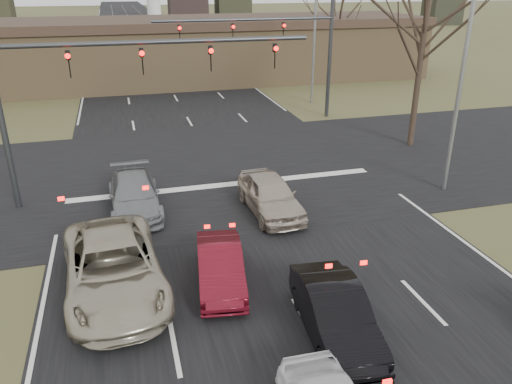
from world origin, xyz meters
TOP-DOWN VIEW (x-y plane):
  - road_main at (0.00, 60.00)m, footprint 14.00×300.00m
  - road_cross at (0.00, 15.00)m, footprint 200.00×14.00m
  - building at (2.00, 38.00)m, footprint 42.40×10.40m
  - mast_arm_near at (-5.23, 13.00)m, footprint 12.12×0.24m
  - mast_arm_far at (6.18, 23.00)m, footprint 11.12×0.24m
  - streetlight_right_near at (8.82, 10.00)m, footprint 2.34×0.25m
  - streetlight_right_far at (9.32, 27.00)m, footprint 2.34×0.25m
  - car_silver_suv at (-4.84, 5.87)m, footprint 3.13×6.02m
  - car_black_hatch at (0.50, 2.37)m, footprint 1.83×4.25m
  - car_grey_ahead at (-4.00, 11.37)m, footprint 1.97×4.67m
  - car_red_ahead at (-1.82, 5.43)m, footprint 1.79×3.86m
  - car_silver_ahead at (1.07, 9.84)m, footprint 1.90×4.39m

SIDE VIEW (x-z plane):
  - road_main at x=0.00m, z-range 0.00..0.02m
  - road_cross at x=0.00m, z-range 0.00..0.03m
  - car_red_ahead at x=-1.82m, z-range 0.00..1.23m
  - car_grey_ahead at x=-4.00m, z-range 0.00..1.35m
  - car_black_hatch at x=0.50m, z-range 0.00..1.36m
  - car_silver_ahead at x=1.07m, z-range 0.00..1.47m
  - car_silver_suv at x=-4.84m, z-range 0.00..1.62m
  - building at x=2.00m, z-range 0.02..5.32m
  - mast_arm_far at x=6.18m, z-range 1.02..9.02m
  - mast_arm_near at x=-5.23m, z-range 1.07..9.07m
  - streetlight_right_near at x=8.82m, z-range 0.59..10.59m
  - streetlight_right_far at x=9.32m, z-range 0.59..10.59m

